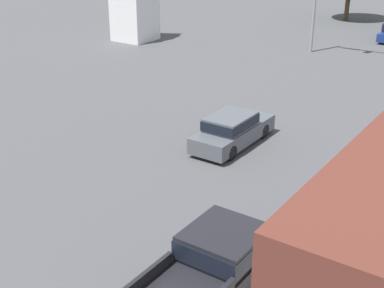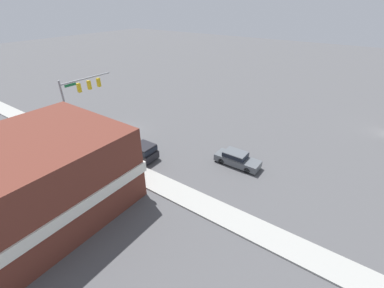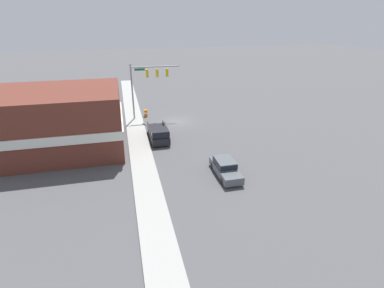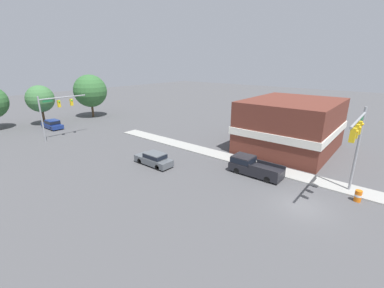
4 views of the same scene
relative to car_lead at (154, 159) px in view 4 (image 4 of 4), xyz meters
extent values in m
plane|color=#4C4C4F|center=(1.61, -15.94, -0.77)|extent=(200.00, 200.00, 0.00)
cube|color=#9E9E99|center=(7.31, -15.94, -0.70)|extent=(2.40, 60.00, 0.14)
cylinder|color=gray|center=(7.22, -18.40, 3.11)|extent=(0.22, 0.22, 7.77)
cylinder|color=gray|center=(3.87, -18.40, 6.50)|extent=(6.69, 0.18, 0.18)
cube|color=gold|center=(5.04, -18.40, 5.63)|extent=(0.36, 0.36, 1.05)
sphere|color=yellow|center=(5.04, -18.60, 5.95)|extent=(0.22, 0.22, 0.22)
cube|color=gold|center=(3.67, -18.40, 5.63)|extent=(0.36, 0.36, 1.05)
sphere|color=yellow|center=(3.67, -18.60, 5.95)|extent=(0.22, 0.22, 0.22)
cube|color=gold|center=(2.30, -18.40, 5.63)|extent=(0.36, 0.36, 1.05)
sphere|color=yellow|center=(2.30, -18.60, 5.95)|extent=(0.22, 0.22, 0.22)
cube|color=#196B38|center=(6.02, -18.40, 6.21)|extent=(1.40, 0.04, 0.30)
cylinder|color=gray|center=(-4.20, 18.78, 2.59)|extent=(0.22, 0.22, 6.72)
cylinder|color=gray|center=(-0.75, 18.78, 5.44)|extent=(6.91, 0.18, 0.18)
cube|color=gold|center=(-1.50, 18.78, 4.58)|extent=(0.36, 0.36, 1.05)
sphere|color=green|center=(-1.50, 18.58, 4.89)|extent=(0.22, 0.22, 0.22)
cube|color=gold|center=(0.40, 18.78, 4.58)|extent=(0.36, 0.36, 1.05)
sphere|color=green|center=(0.40, 18.58, 4.89)|extent=(0.22, 0.22, 0.22)
cube|color=#196B38|center=(-3.00, 18.78, 5.15)|extent=(1.40, 0.04, 0.30)
cylinder|color=black|center=(-0.77, 1.60, -0.44)|extent=(0.22, 0.66, 0.66)
cylinder|color=black|center=(0.77, 1.60, -0.44)|extent=(0.22, 0.66, 0.66)
cylinder|color=black|center=(-0.77, -1.38, -0.44)|extent=(0.22, 0.66, 0.66)
cylinder|color=black|center=(0.77, -1.38, -0.44)|extent=(0.22, 0.66, 0.66)
cube|color=#51565B|center=(0.00, 0.11, -0.23)|extent=(1.76, 4.80, 0.71)
cube|color=#51565B|center=(0.00, -0.18, 0.42)|extent=(1.62, 2.30, 0.59)
cube|color=black|center=(0.00, -0.18, 0.42)|extent=(1.64, 2.40, 0.41)
cylinder|color=black|center=(-0.78, 28.02, -0.44)|extent=(0.22, 0.66, 0.66)
cylinder|color=black|center=(0.89, 28.02, -0.44)|extent=(0.22, 0.66, 0.66)
cylinder|color=black|center=(-0.78, 25.00, -0.44)|extent=(0.22, 0.66, 0.66)
cylinder|color=black|center=(0.89, 25.00, -0.44)|extent=(0.22, 0.66, 0.66)
cube|color=navy|center=(0.06, 26.51, -0.26)|extent=(1.89, 4.87, 0.66)
cube|color=navy|center=(0.06, 26.21, 0.42)|extent=(1.74, 2.34, 0.71)
cube|color=black|center=(0.06, 26.21, 0.42)|extent=(1.76, 2.43, 0.50)
cylinder|color=black|center=(3.97, -8.51, -0.44)|extent=(0.22, 0.66, 0.66)
cylinder|color=black|center=(5.80, -8.51, -0.44)|extent=(0.22, 0.66, 0.66)
cylinder|color=black|center=(3.97, -11.90, -0.44)|extent=(0.22, 0.66, 0.66)
cylinder|color=black|center=(5.80, -11.90, -0.44)|extent=(0.22, 0.66, 0.66)
cube|color=black|center=(4.88, -10.21, -0.17)|extent=(2.05, 5.47, 0.85)
cube|color=black|center=(4.88, -8.71, 0.64)|extent=(1.95, 2.08, 0.76)
cube|color=black|center=(4.88, -8.71, 0.64)|extent=(1.97, 2.16, 0.53)
cube|color=black|center=(3.92, -11.40, 0.43)|extent=(0.12, 3.09, 0.35)
cube|color=black|center=(5.85, -11.40, 0.43)|extent=(0.12, 3.09, 0.35)
cylinder|color=orange|center=(5.51, -19.30, -0.27)|extent=(0.54, 0.54, 1.01)
cylinder|color=white|center=(5.51, -19.30, -0.22)|extent=(0.56, 0.56, 0.18)
cube|color=brown|center=(15.58, -9.80, 2.54)|extent=(13.14, 10.61, 6.63)
cube|color=silver|center=(15.58, -9.80, 2.28)|extent=(13.44, 10.91, 0.90)
cylinder|color=#4C3823|center=(0.34, 30.50, 0.56)|extent=(0.44, 0.44, 2.68)
sphere|color=#3D703D|center=(0.34, 30.50, 4.08)|extent=(4.83, 4.83, 4.83)
cylinder|color=#4C3823|center=(10.09, 30.15, 0.46)|extent=(0.44, 0.44, 2.47)
sphere|color=#336633|center=(10.09, 30.15, 4.69)|extent=(6.65, 6.65, 6.65)
camera|label=1|loc=(11.16, -19.35, 8.89)|focal=50.00mm
camera|label=2|loc=(21.40, 9.28, 14.69)|focal=24.00mm
camera|label=3|loc=(8.81, 23.20, 13.03)|focal=28.00mm
camera|label=4|loc=(-18.33, -20.68, 10.60)|focal=24.00mm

